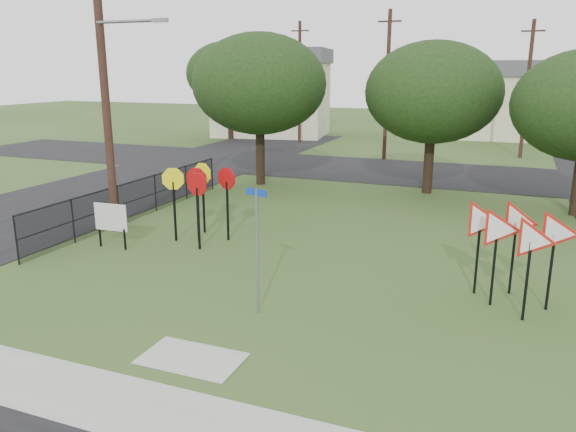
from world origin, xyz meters
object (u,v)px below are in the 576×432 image
object	(u,v)px
stop_sign_cluster	(200,187)
info_board	(111,219)
street_name_sign	(257,243)
yield_sign_cluster	(515,233)

from	to	relation	value
stop_sign_cluster	info_board	world-z (taller)	stop_sign_cluster
street_name_sign	yield_sign_cluster	distance (m)	6.10
yield_sign_cluster	info_board	size ratio (longest dim) A/B	1.88
street_name_sign	stop_sign_cluster	size ratio (longest dim) A/B	1.20
street_name_sign	stop_sign_cluster	world-z (taller)	street_name_sign
stop_sign_cluster	info_board	distance (m)	2.97
yield_sign_cluster	street_name_sign	bearing A→B (deg)	-153.37
stop_sign_cluster	yield_sign_cluster	distance (m)	9.78
stop_sign_cluster	info_board	size ratio (longest dim) A/B	1.70
street_name_sign	info_board	bearing A→B (deg)	156.78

